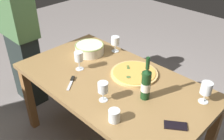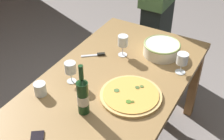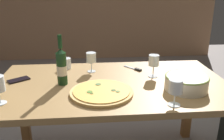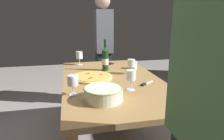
% 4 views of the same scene
% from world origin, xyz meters
% --- Properties ---
extents(dining_table, '(1.60, 0.90, 0.75)m').
position_xyz_m(dining_table, '(0.00, 0.00, 0.66)').
color(dining_table, olive).
rests_on(dining_table, ground).
extents(pizza, '(0.39, 0.39, 0.03)m').
position_xyz_m(pizza, '(-0.08, -0.18, 0.76)').
color(pizza, '#E3B66D').
rests_on(pizza, dining_table).
extents(serving_bowl, '(0.27, 0.27, 0.09)m').
position_xyz_m(serving_bowl, '(0.46, -0.16, 0.80)').
color(serving_bowl, '#EDE6CE').
rests_on(serving_bowl, dining_table).
extents(wine_bottle, '(0.07, 0.07, 0.34)m').
position_xyz_m(wine_bottle, '(-0.34, -0.00, 0.88)').
color(wine_bottle, '#163A1A').
rests_on(wine_bottle, dining_table).
extents(wine_glass_near_pizza, '(0.07, 0.07, 0.16)m').
position_xyz_m(wine_glass_near_pizza, '(0.31, 0.08, 0.86)').
color(wine_glass_near_pizza, white).
rests_on(wine_glass_near_pizza, dining_table).
extents(wine_glass_by_bottle, '(0.08, 0.08, 0.15)m').
position_xyz_m(wine_glass_by_bottle, '(0.32, -0.36, 0.86)').
color(wine_glass_by_bottle, white).
rests_on(wine_glass_by_bottle, dining_table).
extents(wine_glass_far_left, '(0.08, 0.08, 0.15)m').
position_xyz_m(wine_glass_far_left, '(-0.14, 0.23, 0.86)').
color(wine_glass_far_left, white).
rests_on(wine_glass_far_left, dining_table).
extents(cup_amber, '(0.08, 0.08, 0.08)m').
position_xyz_m(cup_amber, '(-0.34, 0.32, 0.79)').
color(cup_amber, white).
rests_on(cup_amber, dining_table).
extents(pizza_knife, '(0.13, 0.15, 0.02)m').
position_xyz_m(pizza_knife, '(0.20, 0.25, 0.76)').
color(pizza_knife, silver).
rests_on(pizza_knife, dining_table).
extents(person_host, '(0.44, 0.24, 1.65)m').
position_xyz_m(person_host, '(1.18, 0.16, 0.83)').
color(person_host, '#242E2B').
rests_on(person_host, ground).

